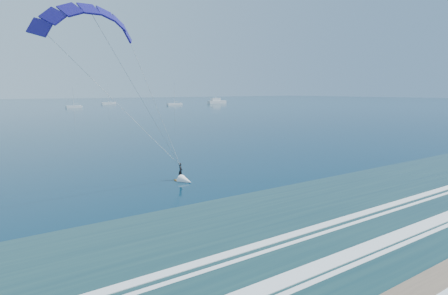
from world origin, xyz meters
name	(u,v)px	position (x,y,z in m)	size (l,w,h in m)	color
kitesurfer_rig	(142,100)	(-11.35, 24.09, 8.13)	(16.35, 8.16, 16.02)	orange
motor_yacht	(217,101)	(130.31, 212.65, 1.46)	(13.38, 3.57, 5.75)	silver
sailboat_2	(74,107)	(33.40, 201.19, 0.68)	(7.55, 2.40, 10.64)	silver
sailboat_3	(109,103)	(66.82, 242.24, 0.68)	(9.03, 2.40, 12.23)	silver
sailboat_4	(175,104)	(92.94, 203.59, 0.69)	(9.70, 2.40, 13.11)	silver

